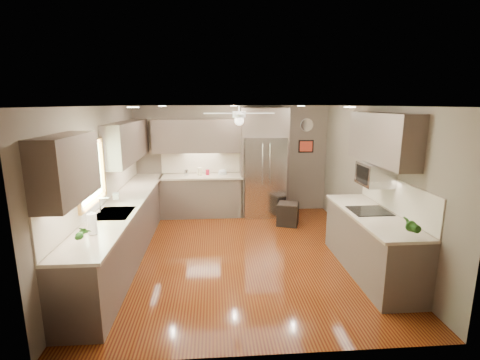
{
  "coord_description": "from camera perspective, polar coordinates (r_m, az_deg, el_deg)",
  "views": [
    {
      "loc": [
        -0.43,
        -5.58,
        2.53
      ],
      "look_at": [
        0.04,
        0.6,
        1.17
      ],
      "focal_mm": 26.0,
      "sensor_mm": 36.0,
      "label": 1
    }
  ],
  "objects": [
    {
      "name": "potted_plant_right",
      "position": [
        4.71,
        26.14,
        -6.67
      ],
      "size": [
        0.19,
        0.16,
        0.32
      ],
      "primitive_type": "imported",
      "rotation": [
        0.0,
        0.0,
        0.11
      ],
      "color": "#215317",
      "rests_on": "right_run"
    },
    {
      "name": "paper_towel",
      "position": [
        4.71,
        -23.08,
        -6.61
      ],
      "size": [
        0.11,
        0.11,
        0.28
      ],
      "color": "white",
      "rests_on": "left_run"
    },
    {
      "name": "canister_c",
      "position": [
        7.95,
        -6.63,
        1.4
      ],
      "size": [
        0.14,
        0.14,
        0.17
      ],
      "primitive_type": "cylinder",
      "rotation": [
        0.0,
        0.0,
        0.39
      ],
      "color": "beige",
      "rests_on": "back_run"
    },
    {
      "name": "soap_bottle",
      "position": [
        6.13,
        -19.65,
        -2.41
      ],
      "size": [
        0.11,
        0.11,
        0.21
      ],
      "primitive_type": "imported",
      "rotation": [
        0.0,
        0.0,
        0.22
      ],
      "color": "white",
      "rests_on": "left_run"
    },
    {
      "name": "stool",
      "position": [
        7.51,
        7.86,
        -5.53
      ],
      "size": [
        0.54,
        0.54,
        0.49
      ],
      "color": "black",
      "rests_on": "ground"
    },
    {
      "name": "bowl",
      "position": [
        7.97,
        -2.89,
        1.01
      ],
      "size": [
        0.22,
        0.22,
        0.05
      ],
      "primitive_type": "imported",
      "rotation": [
        0.0,
        0.0,
        0.13
      ],
      "color": "beige",
      "rests_on": "back_run"
    },
    {
      "name": "potted_plant_left",
      "position": [
        4.42,
        -24.5,
        -7.97
      ],
      "size": [
        0.15,
        0.11,
        0.28
      ],
      "primitive_type": "imported",
      "rotation": [
        0.0,
        0.0,
        -0.04
      ],
      "color": "#215317",
      "rests_on": "left_run"
    },
    {
      "name": "uppers",
      "position": [
        6.33,
        -7.17,
        6.29
      ],
      "size": [
        4.5,
        4.7,
        0.95
      ],
      "color": "brown",
      "rests_on": "wall_left"
    },
    {
      "name": "sink",
      "position": [
        5.54,
        -19.93,
        -5.45
      ],
      "size": [
        0.5,
        0.7,
        0.32
      ],
      "color": "silver",
      "rests_on": "left_run"
    },
    {
      "name": "ceiling_fan",
      "position": [
        5.9,
        -0.15,
        10.43
      ],
      "size": [
        1.18,
        1.18,
        0.32
      ],
      "color": "white",
      "rests_on": "ceiling"
    },
    {
      "name": "wall_right",
      "position": [
        6.32,
        20.85,
        -0.15
      ],
      "size": [
        0.0,
        5.0,
        5.0
      ],
      "primitive_type": "plane",
      "rotation": [
        1.57,
        0.0,
        -1.57
      ],
      "color": "#695D50",
      "rests_on": "ground"
    },
    {
      "name": "back_run",
      "position": [
        8.06,
        -6.29,
        -2.43
      ],
      "size": [
        1.85,
        0.65,
        1.45
      ],
      "color": "brown",
      "rests_on": "ground"
    },
    {
      "name": "microwave",
      "position": [
        5.7,
        21.29,
        0.87
      ],
      "size": [
        0.43,
        0.55,
        0.34
      ],
      "color": "silver",
      "rests_on": "wall_right"
    },
    {
      "name": "left_run",
      "position": [
        6.27,
        -18.29,
        -7.33
      ],
      "size": [
        0.65,
        4.7,
        1.45
      ],
      "color": "brown",
      "rests_on": "ground"
    },
    {
      "name": "right_run",
      "position": [
        5.71,
        20.7,
        -9.47
      ],
      "size": [
        0.7,
        2.2,
        1.45
      ],
      "color": "brown",
      "rests_on": "ground"
    },
    {
      "name": "wall_front",
      "position": [
        3.37,
        3.4,
        -10.06
      ],
      "size": [
        4.5,
        0.0,
        4.5
      ],
      "primitive_type": "plane",
      "rotation": [
        -1.57,
        0.0,
        0.0
      ],
      "color": "#695D50",
      "rests_on": "ground"
    },
    {
      "name": "recessed_lights",
      "position": [
        5.99,
        -0.61,
        12.01
      ],
      "size": [
        2.84,
        3.14,
        0.01
      ],
      "color": "white",
      "rests_on": "ceiling"
    },
    {
      "name": "canister_b",
      "position": [
        7.96,
        -8.76,
        1.2
      ],
      "size": [
        0.09,
        0.09,
        0.14
      ],
      "primitive_type": "cylinder",
      "rotation": [
        0.0,
        0.0,
        -0.06
      ],
      "color": "silver",
      "rests_on": "back_run"
    },
    {
      "name": "wall_left",
      "position": [
        6.01,
        -21.85,
        -0.85
      ],
      "size": [
        0.0,
        5.0,
        5.0
      ],
      "primitive_type": "plane",
      "rotation": [
        1.57,
        0.0,
        1.57
      ],
      "color": "#695D50",
      "rests_on": "ground"
    },
    {
      "name": "ceiling",
      "position": [
        5.6,
        0.08,
        12.04
      ],
      "size": [
        5.0,
        5.0,
        0.0
      ],
      "primitive_type": "plane",
      "rotation": [
        3.14,
        0.0,
        0.0
      ],
      "color": "white",
      "rests_on": "ground"
    },
    {
      "name": "floor",
      "position": [
        6.15,
        0.07,
        -11.96
      ],
      "size": [
        5.0,
        5.0,
        0.0
      ],
      "primitive_type": "plane",
      "color": "#451409",
      "rests_on": "ground"
    },
    {
      "name": "wall_back",
      "position": [
        8.19,
        -1.28,
        3.37
      ],
      "size": [
        4.5,
        0.0,
        4.5
      ],
      "primitive_type": "plane",
      "rotation": [
        1.57,
        0.0,
        0.0
      ],
      "color": "#695D50",
      "rests_on": "ground"
    },
    {
      "name": "refrigerator",
      "position": [
        7.94,
        3.92,
        2.6
      ],
      "size": [
        1.06,
        0.75,
        2.45
      ],
      "color": "silver",
      "rests_on": "ground"
    },
    {
      "name": "window",
      "position": [
        5.48,
        -23.33,
        1.02
      ],
      "size": [
        0.05,
        1.12,
        0.92
      ],
      "color": "#BFF2B2",
      "rests_on": "wall_left"
    },
    {
      "name": "canister_d",
      "position": [
        7.99,
        -5.36,
        1.26
      ],
      "size": [
        0.1,
        0.1,
        0.13
      ],
      "primitive_type": "cylinder",
      "rotation": [
        0.0,
        0.0,
        -0.22
      ],
      "color": "maroon",
      "rests_on": "back_run"
    },
    {
      "name": "framed_print",
      "position": [
        8.41,
        10.77,
        5.45
      ],
      "size": [
        0.36,
        0.03,
        0.3
      ],
      "color": "black",
      "rests_on": "wall_back"
    },
    {
      "name": "wall_clock",
      "position": [
        8.37,
        10.9,
        8.85
      ],
      "size": [
        0.3,
        0.03,
        0.3
      ],
      "color": "white",
      "rests_on": "wall_back"
    }
  ]
}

